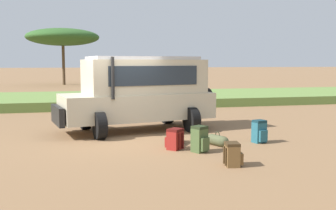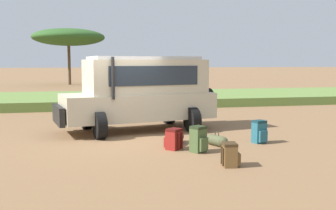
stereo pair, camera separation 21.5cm
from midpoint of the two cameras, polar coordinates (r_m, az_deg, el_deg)
name	(u,v)px [view 2 (the right image)]	position (r m, az deg, el deg)	size (l,w,h in m)	color
ground_plane	(125,139)	(11.73, -5.78, -4.88)	(320.00, 320.00, 0.00)	olive
grass_bank	(105,99)	(22.06, -8.89, 0.86)	(120.00, 7.00, 0.44)	olive
safari_vehicle	(141,91)	(13.00, -3.45, 1.98)	(5.48, 3.32, 2.44)	beige
backpack_beside_front_wheel	(174,139)	(10.24, 1.44, -4.98)	(0.51, 0.52, 0.54)	maroon
backpack_cluster_center	(230,155)	(8.72, 9.71, -7.15)	(0.43, 0.43, 0.52)	brown
backpack_near_rear_wheel	(199,139)	(9.94, 5.07, -5.01)	(0.45, 0.48, 0.66)	#42562D
backpack_outermost	(259,132)	(11.33, 13.65, -3.83)	(0.40, 0.43, 0.64)	#235B6B
duffel_bag_low_black_case	(175,138)	(10.90, 1.61, -4.85)	(0.62, 0.83, 0.42)	black
duffel_bag_soft_canvas	(217,141)	(10.77, 7.67, -5.13)	(0.47, 0.72, 0.39)	#4C5133
acacia_tree_left_mid	(69,37)	(40.98, -14.09, 9.51)	(7.18, 7.19, 5.59)	brown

